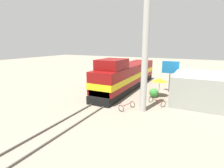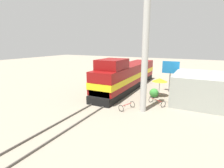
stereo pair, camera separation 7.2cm
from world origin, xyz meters
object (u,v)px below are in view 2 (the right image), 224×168
(utility_pole, at_px, (145,49))
(bicycle, at_px, (157,102))
(billboard_sign, at_px, (171,69))
(person_bystander, at_px, (143,95))
(vendor_umbrella, at_px, (160,80))
(locomotive, at_px, (127,76))
(bicycle_spare, at_px, (127,106))

(utility_pole, height_order, bicycle, utility_pole)
(utility_pole, relative_size, bicycle, 6.11)
(billboard_sign, xyz_separation_m, person_bystander, (-1.87, -5.77, -2.20))
(vendor_umbrella, bearing_deg, billboard_sign, 73.12)
(person_bystander, bearing_deg, locomotive, 128.88)
(locomotive, height_order, person_bystander, locomotive)
(vendor_umbrella, relative_size, bicycle, 1.18)
(billboard_sign, bearing_deg, utility_pole, -97.84)
(locomotive, height_order, bicycle, locomotive)
(vendor_umbrella, bearing_deg, person_bystander, -108.83)
(utility_pole, distance_m, billboard_sign, 8.64)
(vendor_umbrella, relative_size, person_bystander, 1.40)
(bicycle, bearing_deg, billboard_sign, 30.19)
(bicycle_spare, bearing_deg, bicycle, 69.33)
(bicycle, bearing_deg, utility_pole, -165.30)
(billboard_sign, bearing_deg, person_bystander, -107.97)
(utility_pole, relative_size, vendor_umbrella, 5.16)
(vendor_umbrella, distance_m, person_bystander, 3.58)
(bicycle, bearing_deg, vendor_umbrella, 41.79)
(utility_pole, distance_m, person_bystander, 5.56)
(billboard_sign, relative_size, person_bystander, 2.54)
(vendor_umbrella, height_order, person_bystander, vendor_umbrella)
(locomotive, xyz_separation_m, person_bystander, (3.81, -4.72, -1.01))
(vendor_umbrella, height_order, bicycle, vendor_umbrella)
(person_bystander, bearing_deg, utility_pole, -72.01)
(locomotive, xyz_separation_m, vendor_umbrella, (4.90, -1.52, 0.18))
(vendor_umbrella, bearing_deg, bicycle_spare, -107.61)
(vendor_umbrella, height_order, billboard_sign, billboard_sign)
(vendor_umbrella, height_order, bicycle_spare, vendor_umbrella)
(utility_pole, relative_size, billboard_sign, 2.85)
(locomotive, relative_size, vendor_umbrella, 7.51)
(billboard_sign, distance_m, person_bystander, 6.45)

